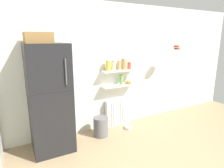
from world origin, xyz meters
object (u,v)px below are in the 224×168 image
(trash_bin, at_px, (101,127))
(storage_jar_0, at_px, (108,66))
(radiator, at_px, (118,112))
(vase, at_px, (121,80))
(storage_jar_3, at_px, (124,64))
(refrigerator, at_px, (49,97))
(shelf_bowl, at_px, (129,82))
(storage_jar_1, at_px, (114,66))
(storage_jar_2, at_px, (119,65))
(storage_jar_4, at_px, (129,65))
(hanging_fruit_basket, at_px, (177,48))
(pet_food_bowl, at_px, (129,128))

(trash_bin, bearing_deg, storage_jar_0, 39.26)
(radiator, relative_size, vase, 2.75)
(storage_jar_3, bearing_deg, refrigerator, -172.09)
(refrigerator, distance_m, shelf_bowl, 1.73)
(storage_jar_1, distance_m, storage_jar_3, 0.25)
(refrigerator, bearing_deg, storage_jar_2, 8.58)
(storage_jar_4, bearing_deg, storage_jar_1, 180.00)
(refrigerator, distance_m, hanging_fruit_basket, 2.84)
(storage_jar_1, xyz_separation_m, hanging_fruit_basket, (1.38, -0.34, 0.35))
(storage_jar_1, xyz_separation_m, trash_bin, (-0.42, -0.24, -1.16))
(radiator, relative_size, storage_jar_1, 2.95)
(storage_jar_4, height_order, trash_bin, storage_jar_4)
(storage_jar_4, bearing_deg, shelf_bowl, 180.00)
(storage_jar_0, height_order, pet_food_bowl, storage_jar_0)
(trash_bin, bearing_deg, refrigerator, 179.15)
(storage_jar_2, bearing_deg, radiator, 90.00)
(storage_jar_0, bearing_deg, radiator, 6.76)
(storage_jar_1, distance_m, vase, 0.36)
(hanging_fruit_basket, bearing_deg, storage_jar_1, 166.05)
(refrigerator, relative_size, storage_jar_1, 9.76)
(storage_jar_2, distance_m, trash_bin, 1.30)
(radiator, xyz_separation_m, hanging_fruit_basket, (1.26, -0.37, 1.40))
(shelf_bowl, height_order, hanging_fruit_basket, hanging_fruit_basket)
(storage_jar_4, bearing_deg, trash_bin, -163.43)
(trash_bin, relative_size, pet_food_bowl, 2.36)
(storage_jar_2, relative_size, hanging_fruit_basket, 0.67)
(refrigerator, bearing_deg, trash_bin, -0.85)
(trash_bin, xyz_separation_m, pet_food_bowl, (0.65, -0.01, -0.17))
(storage_jar_1, xyz_separation_m, storage_jar_3, (0.25, 0.00, 0.02))
(storage_jar_1, relative_size, hanging_fruit_basket, 0.69)
(storage_jar_0, relative_size, storage_jar_2, 1.10)
(radiator, distance_m, storage_jar_0, 1.09)
(storage_jar_2, height_order, storage_jar_3, storage_jar_3)
(storage_jar_2, bearing_deg, pet_food_bowl, -67.13)
(storage_jar_3, distance_m, vase, 0.34)
(trash_bin, xyz_separation_m, hanging_fruit_basket, (1.80, -0.11, 1.51))
(vase, bearing_deg, refrigerator, -171.73)
(storage_jar_4, bearing_deg, refrigerator, -172.66)
(storage_jar_3, xyz_separation_m, vase, (-0.07, 0.00, -0.33))
(storage_jar_3, relative_size, hanging_fruit_basket, 0.80)
(pet_food_bowl, bearing_deg, hanging_fruit_basket, -4.72)
(refrigerator, distance_m, storage_jar_2, 1.55)
(radiator, height_order, shelf_bowl, shelf_bowl)
(trash_bin, distance_m, hanging_fruit_basket, 2.35)
(storage_jar_0, xyz_separation_m, storage_jar_2, (0.25, 0.00, -0.01))
(trash_bin, bearing_deg, radiator, 26.18)
(storage_jar_2, bearing_deg, storage_jar_0, -180.00)
(radiator, relative_size, storage_jar_0, 2.77)
(storage_jar_3, bearing_deg, trash_bin, -160.51)
(shelf_bowl, distance_m, hanging_fruit_basket, 1.30)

